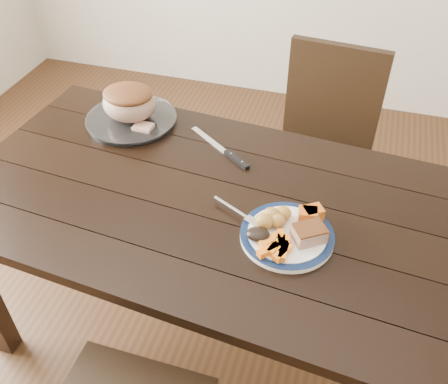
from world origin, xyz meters
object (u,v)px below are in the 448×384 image
(fork, at_px, (239,213))
(dining_table, at_px, (203,216))
(serving_platter, at_px, (132,120))
(chair_far, at_px, (322,141))
(carving_knife, at_px, (230,154))
(dinner_plate, at_px, (287,236))
(pork_slice, at_px, (309,234))
(roast_joint, at_px, (129,103))

(fork, bearing_deg, dining_table, -178.29)
(serving_platter, bearing_deg, chair_far, 30.29)
(chair_far, bearing_deg, carving_knife, 66.94)
(serving_platter, bearing_deg, dinner_plate, -31.95)
(carving_knife, bearing_deg, chair_far, 96.44)
(pork_slice, height_order, carving_knife, pork_slice)
(fork, xyz_separation_m, carving_knife, (-0.12, 0.29, -0.01))
(dining_table, bearing_deg, chair_far, 67.19)
(dinner_plate, relative_size, carving_knife, 1.01)
(serving_platter, relative_size, pork_slice, 3.85)
(fork, height_order, roast_joint, roast_joint)
(dinner_plate, xyz_separation_m, carving_knife, (-0.27, 0.33, -0.00))
(chair_far, distance_m, pork_slice, 0.89)
(serving_platter, relative_size, carving_knife, 1.24)
(fork, distance_m, carving_knife, 0.32)
(dining_table, height_order, roast_joint, roast_joint)
(pork_slice, bearing_deg, dinner_plate, 175.24)
(roast_joint, relative_size, carving_knife, 0.74)
(chair_far, bearing_deg, roast_joint, 36.33)
(dining_table, height_order, dinner_plate, dinner_plate)
(dining_table, height_order, pork_slice, pork_slice)
(dinner_plate, bearing_deg, fork, 165.25)
(pork_slice, relative_size, fork, 0.53)
(dinner_plate, bearing_deg, serving_platter, 148.05)
(serving_platter, height_order, pork_slice, pork_slice)
(dinner_plate, relative_size, pork_slice, 3.14)
(roast_joint, bearing_deg, pork_slice, -30.11)
(fork, relative_size, roast_joint, 0.83)
(carving_knife, bearing_deg, pork_slice, -9.96)
(chair_far, distance_m, serving_platter, 0.85)
(chair_far, relative_size, fork, 5.58)
(serving_platter, xyz_separation_m, carving_knife, (0.42, -0.10, -0.00))
(serving_platter, distance_m, roast_joint, 0.07)
(dining_table, distance_m, fork, 0.19)
(dining_table, distance_m, dinner_plate, 0.33)
(chair_far, height_order, dinner_plate, chair_far)
(serving_platter, bearing_deg, fork, -36.10)
(chair_far, bearing_deg, serving_platter, 36.33)
(dining_table, bearing_deg, dinner_plate, -19.73)
(dining_table, bearing_deg, serving_platter, 140.52)
(dining_table, relative_size, fork, 10.03)
(chair_far, relative_size, serving_platter, 2.75)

